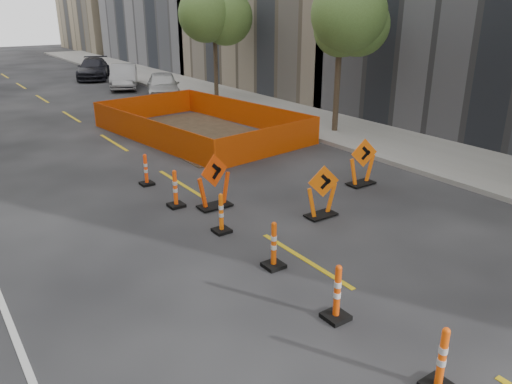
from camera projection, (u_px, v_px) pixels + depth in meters
ground_plane at (467, 359)px, 7.93m from camera, size 140.00×140.00×0.00m
sidewalk_right at (344, 130)px, 21.91m from camera, size 4.00×90.00×0.15m
tree_r_b at (341, 24)px, 20.01m from camera, size 2.80×2.80×5.95m
tree_r_c at (214, 18)px, 27.69m from camera, size 2.80×2.80×5.95m
channelizer_2 at (442, 359)px, 7.13m from camera, size 0.42×0.42×1.07m
channelizer_3 at (337, 292)px, 8.76m from camera, size 0.43×0.43×1.09m
channelizer_4 at (274, 245)px, 10.51m from camera, size 0.42×0.42×1.06m
channelizer_5 at (221, 213)px, 12.15m from camera, size 0.40×0.40×1.02m
channelizer_6 at (175, 189)px, 13.68m from camera, size 0.42×0.42×1.07m
channelizer_7 at (146, 170)px, 15.36m from camera, size 0.39×0.39×0.99m
chevron_sign_left at (214, 181)px, 13.55m from camera, size 1.13×0.81×1.54m
chevron_sign_center at (322, 191)px, 12.98m from camera, size 1.08×0.84×1.42m
chevron_sign_right at (362, 162)px, 15.28m from camera, size 1.10×0.80×1.48m
safety_fence at (199, 122)px, 21.26m from camera, size 6.30×9.47×1.11m
parked_car_near at (163, 86)px, 29.14m from camera, size 3.44×4.91×1.55m
parked_car_mid at (124, 76)px, 32.90m from camera, size 3.29×4.86×1.52m
parked_car_far at (93, 69)px, 36.94m from camera, size 3.92×5.48×1.47m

